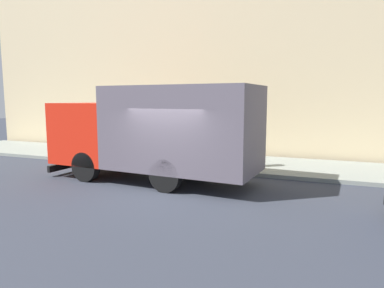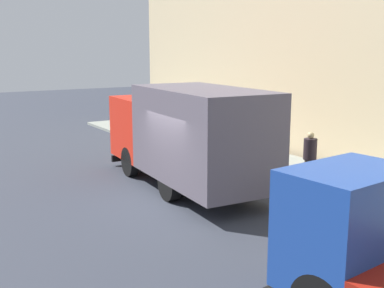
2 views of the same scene
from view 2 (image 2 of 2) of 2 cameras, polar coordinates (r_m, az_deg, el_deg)
name	(u,v)px [view 2 (image 2 of 2)]	position (r m, az deg, el deg)	size (l,w,h in m)	color
ground	(169,201)	(13.90, -2.72, -6.79)	(80.00, 80.00, 0.00)	#323641
sidewalk	(295,175)	(16.76, 12.18, -3.64)	(3.88, 30.00, 0.14)	gray
building_facade	(353,23)	(18.04, 18.60, 13.49)	(0.50, 30.00, 10.38)	beige
large_utility_truck	(186,133)	(14.88, -0.66, 1.32)	(2.96, 7.44, 3.19)	red
pedestrian_walking	(209,138)	(17.87, 2.04, 0.71)	(0.48, 0.48, 1.71)	#26212C
pedestrian_standing	(250,145)	(16.65, 6.94, -0.07)	(0.50, 0.50, 1.73)	#43324D
pedestrian_third	(310,159)	(14.86, 13.84, -1.73)	(0.50, 0.50, 1.73)	brown
street_sign_post	(241,134)	(16.26, 5.88, 1.22)	(0.44, 0.08, 2.26)	#4C5156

